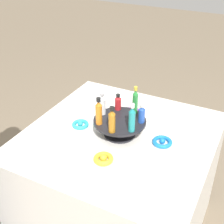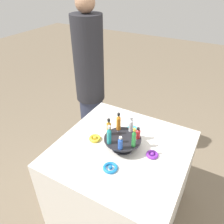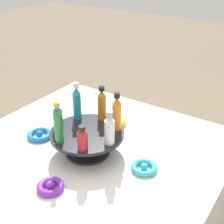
{
  "view_description": "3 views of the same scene",
  "coord_description": "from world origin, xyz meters",
  "px_view_note": "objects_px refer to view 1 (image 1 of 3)",
  "views": [
    {
      "loc": [
        1.2,
        0.57,
        1.7
      ],
      "look_at": [
        0.03,
        -0.03,
        0.9
      ],
      "focal_mm": 50.0,
      "sensor_mm": 36.0,
      "label": 1
    },
    {
      "loc": [
        -0.52,
        1.09,
        1.87
      ],
      "look_at": [
        0.17,
        -0.14,
        0.93
      ],
      "focal_mm": 35.0,
      "sensor_mm": 36.0,
      "label": 2
    },
    {
      "loc": [
        -0.74,
        -0.61,
        1.44
      ],
      "look_at": [
        0.07,
        -0.06,
        0.91
      ],
      "focal_mm": 50.0,
      "sensor_mm": 36.0,
      "label": 3
    }
  ],
  "objects_px": {
    "ribbon_bow_blue": "(162,142)",
    "ribbon_bow_teal": "(80,124)",
    "bottle_amber": "(112,120)",
    "display_stand": "(120,125)",
    "bottle_red": "(118,102)",
    "bottle_blue": "(142,114)",
    "ribbon_bow_gold": "(103,159)",
    "bottle_teal": "(132,119)",
    "bottle_orange": "(99,112)",
    "bottle_green": "(135,101)",
    "bottle_clear": "(102,104)",
    "ribbon_bow_purple": "(133,111)"
  },
  "relations": [
    {
      "from": "ribbon_bow_blue",
      "to": "ribbon_bow_teal",
      "type": "bearing_deg",
      "value": -83.49
    },
    {
      "from": "bottle_amber",
      "to": "display_stand",
      "type": "bearing_deg",
      "value": -174.59
    },
    {
      "from": "bottle_red",
      "to": "bottle_amber",
      "type": "xyz_separation_m",
      "value": [
        0.2,
        0.07,
        0.02
      ]
    },
    {
      "from": "bottle_blue",
      "to": "ribbon_bow_gold",
      "type": "distance_m",
      "value": 0.3
    },
    {
      "from": "bottle_teal",
      "to": "ribbon_bow_gold",
      "type": "relative_size",
      "value": 1.59
    },
    {
      "from": "bottle_orange",
      "to": "bottle_amber",
      "type": "height_order",
      "value": "bottle_orange"
    },
    {
      "from": "bottle_teal",
      "to": "ribbon_bow_gold",
      "type": "height_order",
      "value": "bottle_teal"
    },
    {
      "from": "bottle_green",
      "to": "ribbon_bow_teal",
      "type": "distance_m",
      "value": 0.33
    },
    {
      "from": "bottle_teal",
      "to": "ribbon_bow_gold",
      "type": "distance_m",
      "value": 0.23
    },
    {
      "from": "ribbon_bow_gold",
      "to": "bottle_clear",
      "type": "bearing_deg",
      "value": -150.75
    },
    {
      "from": "display_stand",
      "to": "ribbon_bow_purple",
      "type": "height_order",
      "value": "display_stand"
    },
    {
      "from": "ribbon_bow_blue",
      "to": "bottle_orange",
      "type": "bearing_deg",
      "value": -71.51
    },
    {
      "from": "ribbon_bow_gold",
      "to": "ribbon_bow_blue",
      "type": "height_order",
      "value": "ribbon_bow_gold"
    },
    {
      "from": "bottle_blue",
      "to": "bottle_orange",
      "type": "distance_m",
      "value": 0.21
    },
    {
      "from": "bottle_green",
      "to": "ribbon_bow_blue",
      "type": "distance_m",
      "value": 0.25
    },
    {
      "from": "display_stand",
      "to": "ribbon_bow_gold",
      "type": "distance_m",
      "value": 0.23
    },
    {
      "from": "bottle_orange",
      "to": "ribbon_bow_blue",
      "type": "bearing_deg",
      "value": 108.49
    },
    {
      "from": "bottle_blue",
      "to": "ribbon_bow_gold",
      "type": "xyz_separation_m",
      "value": [
        0.26,
        -0.08,
        -0.12
      ]
    },
    {
      "from": "bottle_blue",
      "to": "bottle_green",
      "type": "bearing_deg",
      "value": -136.02
    },
    {
      "from": "bottle_orange",
      "to": "bottle_teal",
      "type": "bearing_deg",
      "value": 95.41
    },
    {
      "from": "bottle_orange",
      "to": "bottle_clear",
      "type": "bearing_deg",
      "value": -161.73
    },
    {
      "from": "ribbon_bow_gold",
      "to": "ribbon_bow_blue",
      "type": "bearing_deg",
      "value": 141.51
    },
    {
      "from": "bottle_green",
      "to": "ribbon_bow_gold",
      "type": "relative_size",
      "value": 1.63
    },
    {
      "from": "bottle_green",
      "to": "ribbon_bow_blue",
      "type": "relative_size",
      "value": 1.52
    },
    {
      "from": "bottle_red",
      "to": "bottle_amber",
      "type": "height_order",
      "value": "bottle_amber"
    },
    {
      "from": "bottle_teal",
      "to": "bottle_amber",
      "type": "height_order",
      "value": "bottle_teal"
    },
    {
      "from": "bottle_orange",
      "to": "ribbon_bow_gold",
      "type": "height_order",
      "value": "bottle_orange"
    },
    {
      "from": "bottle_red",
      "to": "bottle_clear",
      "type": "distance_m",
      "value": 0.1
    },
    {
      "from": "bottle_green",
      "to": "ribbon_bow_gold",
      "type": "height_order",
      "value": "bottle_green"
    },
    {
      "from": "bottle_amber",
      "to": "ribbon_bow_purple",
      "type": "relative_size",
      "value": 1.57
    },
    {
      "from": "display_stand",
      "to": "ribbon_bow_gold",
      "type": "relative_size",
      "value": 2.9
    },
    {
      "from": "bottle_teal",
      "to": "bottle_blue",
      "type": "height_order",
      "value": "bottle_teal"
    },
    {
      "from": "bottle_red",
      "to": "bottle_amber",
      "type": "bearing_deg",
      "value": 18.27
    },
    {
      "from": "bottle_orange",
      "to": "bottle_blue",
      "type": "bearing_deg",
      "value": 121.13
    },
    {
      "from": "ribbon_bow_blue",
      "to": "ribbon_bow_purple",
      "type": "bearing_deg",
      "value": -128.49
    },
    {
      "from": "bottle_red",
      "to": "display_stand",
      "type": "bearing_deg",
      "value": 31.13
    },
    {
      "from": "bottle_red",
      "to": "ribbon_bow_blue",
      "type": "bearing_deg",
      "value": 76.45
    },
    {
      "from": "bottle_teal",
      "to": "display_stand",
      "type": "bearing_deg",
      "value": -123.16
    },
    {
      "from": "bottle_amber",
      "to": "bottle_teal",
      "type": "bearing_deg",
      "value": 121.13
    },
    {
      "from": "bottle_green",
      "to": "ribbon_bow_purple",
      "type": "relative_size",
      "value": 1.74
    },
    {
      "from": "ribbon_bow_blue",
      "to": "ribbon_bow_gold",
      "type": "bearing_deg",
      "value": -38.49
    },
    {
      "from": "bottle_clear",
      "to": "ribbon_bow_gold",
      "type": "bearing_deg",
      "value": 29.25
    },
    {
      "from": "bottle_orange",
      "to": "bottle_green",
      "type": "bearing_deg",
      "value": 146.84
    },
    {
      "from": "bottle_orange",
      "to": "ribbon_bow_gold",
      "type": "distance_m",
      "value": 0.23
    },
    {
      "from": "bottle_blue",
      "to": "ribbon_bow_blue",
      "type": "distance_m",
      "value": 0.17
    },
    {
      "from": "bottle_amber",
      "to": "ribbon_bow_teal",
      "type": "relative_size",
      "value": 1.5
    },
    {
      "from": "display_stand",
      "to": "bottle_red",
      "type": "relative_size",
      "value": 3.02
    },
    {
      "from": "ribbon_bow_gold",
      "to": "ribbon_bow_blue",
      "type": "relative_size",
      "value": 0.93
    },
    {
      "from": "bottle_red",
      "to": "ribbon_bow_blue",
      "type": "distance_m",
      "value": 0.31
    },
    {
      "from": "bottle_clear",
      "to": "ribbon_bow_blue",
      "type": "height_order",
      "value": "bottle_clear"
    }
  ]
}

